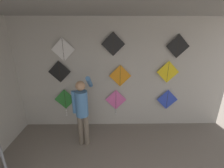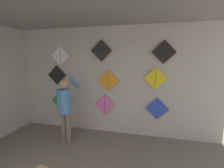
{
  "view_description": "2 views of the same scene",
  "coord_description": "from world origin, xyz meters",
  "px_view_note": "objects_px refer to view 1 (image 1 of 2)",
  "views": [
    {
      "loc": [
        -0.14,
        -0.06,
        2.46
      ],
      "look_at": [
        -0.1,
        3.26,
        1.3
      ],
      "focal_mm": 24.0,
      "sensor_mm": 36.0,
      "label": 1
    },
    {
      "loc": [
        1.08,
        -0.2,
        1.98
      ],
      "look_at": [
        0.27,
        3.26,
        1.39
      ],
      "focal_mm": 24.0,
      "sensor_mm": 36.0,
      "label": 2
    }
  ],
  "objects_px": {
    "kite_2": "(167,100)",
    "kite_4": "(120,76)",
    "kite_3": "(60,72)",
    "shopkeeper": "(82,108)",
    "kite_8": "(178,46)",
    "kite_6": "(63,50)",
    "kite_7": "(113,44)",
    "kite_0": "(65,101)",
    "kite_5": "(168,72)",
    "kite_1": "(116,101)"
  },
  "relations": [
    {
      "from": "kite_5",
      "to": "kite_8",
      "type": "height_order",
      "value": "kite_8"
    },
    {
      "from": "shopkeeper",
      "to": "kite_3",
      "type": "relative_size",
      "value": 2.94
    },
    {
      "from": "kite_1",
      "to": "kite_5",
      "type": "distance_m",
      "value": 1.49
    },
    {
      "from": "kite_0",
      "to": "kite_6",
      "type": "relative_size",
      "value": 1.38
    },
    {
      "from": "kite_7",
      "to": "kite_3",
      "type": "bearing_deg",
      "value": 180.0
    },
    {
      "from": "kite_7",
      "to": "kite_5",
      "type": "bearing_deg",
      "value": 0.0
    },
    {
      "from": "shopkeeper",
      "to": "kite_4",
      "type": "bearing_deg",
      "value": 45.83
    },
    {
      "from": "kite_7",
      "to": "kite_2",
      "type": "bearing_deg",
      "value": 0.0
    },
    {
      "from": "kite_0",
      "to": "kite_3",
      "type": "bearing_deg",
      "value": 179.05
    },
    {
      "from": "kite_7",
      "to": "kite_0",
      "type": "bearing_deg",
      "value": -179.95
    },
    {
      "from": "kite_4",
      "to": "kite_2",
      "type": "bearing_deg",
      "value": 0.0
    },
    {
      "from": "kite_1",
      "to": "kite_7",
      "type": "bearing_deg",
      "value": 179.48
    },
    {
      "from": "kite_3",
      "to": "kite_6",
      "type": "bearing_deg",
      "value": 0.0
    },
    {
      "from": "kite_5",
      "to": "kite_6",
      "type": "relative_size",
      "value": 1.0
    },
    {
      "from": "shopkeeper",
      "to": "kite_0",
      "type": "relative_size",
      "value": 2.14
    },
    {
      "from": "kite_0",
      "to": "kite_4",
      "type": "height_order",
      "value": "kite_4"
    },
    {
      "from": "kite_0",
      "to": "kite_6",
      "type": "xyz_separation_m",
      "value": [
        0.08,
        0.0,
        1.31
      ]
    },
    {
      "from": "kite_1",
      "to": "kite_3",
      "type": "distance_m",
      "value": 1.59
    },
    {
      "from": "kite_3",
      "to": "kite_5",
      "type": "relative_size",
      "value": 1.0
    },
    {
      "from": "kite_5",
      "to": "kite_7",
      "type": "relative_size",
      "value": 1.0
    },
    {
      "from": "shopkeeper",
      "to": "kite_2",
      "type": "height_order",
      "value": "shopkeeper"
    },
    {
      "from": "kite_3",
      "to": "kite_4",
      "type": "bearing_deg",
      "value": 0.0
    },
    {
      "from": "kite_8",
      "to": "shopkeeper",
      "type": "bearing_deg",
      "value": -162.31
    },
    {
      "from": "kite_0",
      "to": "kite_5",
      "type": "distance_m",
      "value": 2.71
    },
    {
      "from": "kite_2",
      "to": "kite_8",
      "type": "height_order",
      "value": "kite_8"
    },
    {
      "from": "kite_0",
      "to": "kite_5",
      "type": "height_order",
      "value": "kite_5"
    },
    {
      "from": "kite_2",
      "to": "kite_4",
      "type": "relative_size",
      "value": 1.0
    },
    {
      "from": "kite_3",
      "to": "shopkeeper",
      "type": "bearing_deg",
      "value": -47.8
    },
    {
      "from": "kite_6",
      "to": "kite_1",
      "type": "bearing_deg",
      "value": -0.03
    },
    {
      "from": "kite_5",
      "to": "kite_4",
      "type": "bearing_deg",
      "value": 180.0
    },
    {
      "from": "kite_2",
      "to": "kite_8",
      "type": "bearing_deg",
      "value": 0.0
    },
    {
      "from": "kite_2",
      "to": "kite_7",
      "type": "xyz_separation_m",
      "value": [
        -1.43,
        0.0,
        1.42
      ]
    },
    {
      "from": "kite_1",
      "to": "kite_8",
      "type": "relative_size",
      "value": 1.25
    },
    {
      "from": "kite_7",
      "to": "kite_8",
      "type": "distance_m",
      "value": 1.51
    },
    {
      "from": "shopkeeper",
      "to": "kite_7",
      "type": "bearing_deg",
      "value": 52.39
    },
    {
      "from": "kite_1",
      "to": "kite_3",
      "type": "xyz_separation_m",
      "value": [
        -1.39,
        0.0,
        0.79
      ]
    },
    {
      "from": "kite_3",
      "to": "kite_7",
      "type": "height_order",
      "value": "kite_7"
    },
    {
      "from": "shopkeeper",
      "to": "kite_5",
      "type": "height_order",
      "value": "kite_5"
    },
    {
      "from": "kite_8",
      "to": "kite_3",
      "type": "bearing_deg",
      "value": 180.0
    },
    {
      "from": "kite_4",
      "to": "kite_6",
      "type": "height_order",
      "value": "kite_6"
    },
    {
      "from": "kite_7",
      "to": "kite_8",
      "type": "height_order",
      "value": "kite_7"
    },
    {
      "from": "kite_8",
      "to": "kite_5",
      "type": "bearing_deg",
      "value": 180.0
    },
    {
      "from": "kite_4",
      "to": "kite_6",
      "type": "distance_m",
      "value": 1.49
    },
    {
      "from": "kite_5",
      "to": "kite_8",
      "type": "distance_m",
      "value": 0.64
    },
    {
      "from": "kite_3",
      "to": "kite_6",
      "type": "relative_size",
      "value": 1.0
    },
    {
      "from": "kite_4",
      "to": "kite_8",
      "type": "bearing_deg",
      "value": 0.0
    },
    {
      "from": "kite_0",
      "to": "kite_5",
      "type": "bearing_deg",
      "value": 0.02
    },
    {
      "from": "shopkeeper",
      "to": "kite_7",
      "type": "distance_m",
      "value": 1.61
    },
    {
      "from": "kite_2",
      "to": "kite_5",
      "type": "distance_m",
      "value": 0.75
    },
    {
      "from": "kite_2",
      "to": "kite_6",
      "type": "xyz_separation_m",
      "value": [
        -2.59,
        0.0,
        1.3
      ]
    }
  ]
}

